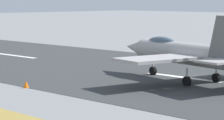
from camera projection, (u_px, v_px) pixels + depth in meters
name	position (u px, v px, depth m)	size (l,w,h in m)	color
ground_plane	(183.00, 78.00, 47.19)	(400.00, 400.00, 0.00)	gray
runway_strip	(183.00, 77.00, 47.18)	(240.00, 26.00, 0.02)	#333636
fighter_jet	(188.00, 53.00, 44.68)	(16.50, 14.55, 5.58)	#A4A0A0
marker_cone_mid	(26.00, 84.00, 41.69)	(0.44, 0.44, 0.55)	orange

